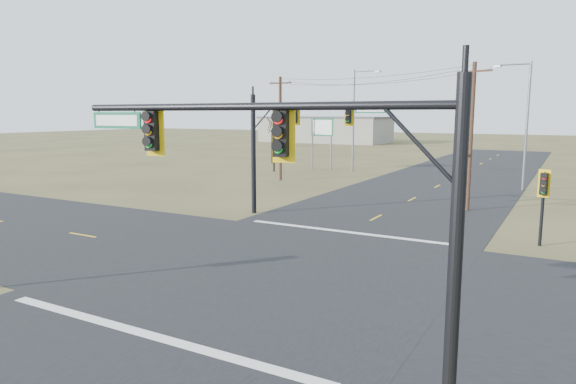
# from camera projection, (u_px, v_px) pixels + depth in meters

# --- Properties ---
(ground) EXTENTS (320.00, 320.00, 0.00)m
(ground) POSITION_uv_depth(u_px,v_px,m) (278.00, 268.00, 21.35)
(ground) COLOR brown
(ground) RESTS_ON ground
(road_ew) EXTENTS (160.00, 14.00, 0.02)m
(road_ew) POSITION_uv_depth(u_px,v_px,m) (278.00, 268.00, 21.35)
(road_ew) COLOR black
(road_ew) RESTS_ON ground
(road_ns) EXTENTS (14.00, 160.00, 0.02)m
(road_ns) POSITION_uv_depth(u_px,v_px,m) (278.00, 268.00, 21.35)
(road_ns) COLOR black
(road_ns) RESTS_ON ground
(stop_bar_near) EXTENTS (12.00, 0.40, 0.01)m
(stop_bar_near) POSITION_uv_depth(u_px,v_px,m) (148.00, 334.00, 14.88)
(stop_bar_near) COLOR silver
(stop_bar_near) RESTS_ON road_ns
(stop_bar_far) EXTENTS (12.00, 0.40, 0.01)m
(stop_bar_far) POSITION_uv_depth(u_px,v_px,m) (348.00, 232.00, 27.82)
(stop_bar_far) COLOR silver
(stop_bar_far) RESTS_ON road_ns
(mast_arm_near) EXTENTS (10.34, 0.49, 7.14)m
(mast_arm_near) POSITION_uv_depth(u_px,v_px,m) (293.00, 165.00, 11.74)
(mast_arm_near) COLOR black
(mast_arm_near) RESTS_ON ground
(mast_arm_far) EXTENTS (9.37, 0.58, 7.59)m
(mast_arm_far) POSITION_uv_depth(u_px,v_px,m) (293.00, 129.00, 31.16)
(mast_arm_far) COLOR black
(mast_arm_far) RESTS_ON ground
(pedestal_signal_ne) EXTENTS (0.63, 0.53, 3.78)m
(pedestal_signal_ne) POSITION_uv_depth(u_px,v_px,m) (544.00, 189.00, 24.49)
(pedestal_signal_ne) COLOR black
(pedestal_signal_ne) RESTS_ON ground
(utility_pole_near) EXTENTS (2.29, 0.85, 9.68)m
(utility_pole_near) POSITION_uv_depth(u_px,v_px,m) (471.00, 135.00, 33.44)
(utility_pole_near) COLOR #4A2D1F
(utility_pole_near) RESTS_ON ground
(utility_pole_far) EXTENTS (2.42, 0.29, 9.87)m
(utility_pole_far) POSITION_uv_depth(u_px,v_px,m) (280.00, 127.00, 49.12)
(utility_pole_far) COLOR #4A2D1F
(utility_pole_far) RESTS_ON ground
(highway_sign) EXTENTS (3.07, 0.78, 5.87)m
(highway_sign) POSITION_uv_depth(u_px,v_px,m) (322.00, 134.00, 58.19)
(highway_sign) COLOR slate
(highway_sign) RESTS_ON ground
(streetlight_a) EXTENTS (2.97, 0.43, 10.62)m
(streetlight_a) POSITION_uv_depth(u_px,v_px,m) (524.00, 119.00, 42.39)
(streetlight_a) COLOR slate
(streetlight_a) RESTS_ON ground
(streetlight_c) EXTENTS (3.12, 0.42, 11.14)m
(streetlight_c) POSITION_uv_depth(u_px,v_px,m) (356.00, 115.00, 56.25)
(streetlight_c) COLOR slate
(streetlight_c) RESTS_ON ground
(bare_tree_a) EXTENTS (2.97, 2.97, 6.81)m
(bare_tree_a) POSITION_uv_depth(u_px,v_px,m) (274.00, 123.00, 56.62)
(bare_tree_a) COLOR black
(bare_tree_a) RESTS_ON ground
(bare_tree_b) EXTENTS (2.69, 2.69, 6.59)m
(bare_tree_b) POSITION_uv_depth(u_px,v_px,m) (272.00, 123.00, 66.51)
(bare_tree_b) COLOR black
(bare_tree_b) RESTS_ON ground
(warehouse_left) EXTENTS (28.00, 14.00, 5.50)m
(warehouse_left) POSITION_uv_depth(u_px,v_px,m) (325.00, 130.00, 117.90)
(warehouse_left) COLOR gray
(warehouse_left) RESTS_ON ground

